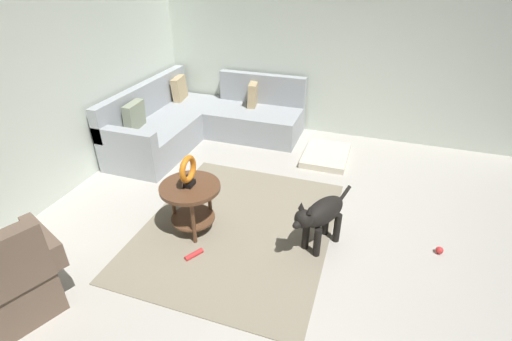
# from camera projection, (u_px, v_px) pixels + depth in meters

# --- Properties ---
(ground_plane) EXTENTS (6.00, 6.00, 0.10)m
(ground_plane) POSITION_uv_depth(u_px,v_px,m) (299.00, 255.00, 3.63)
(ground_plane) COLOR #B7B2A8
(wall_back) EXTENTS (6.00, 0.12, 2.70)m
(wall_back) POSITION_uv_depth(u_px,v_px,m) (22.00, 86.00, 3.73)
(wall_back) COLOR silver
(wall_back) RESTS_ON ground_plane
(wall_right) EXTENTS (0.12, 6.00, 2.70)m
(wall_right) POSITION_uv_depth(u_px,v_px,m) (351.00, 46.00, 5.32)
(wall_right) COLOR silver
(wall_right) RESTS_ON ground_plane
(area_rug) EXTENTS (2.30, 1.90, 0.01)m
(area_rug) POSITION_uv_depth(u_px,v_px,m) (238.00, 227.00, 3.91)
(area_rug) COLOR gray
(area_rug) RESTS_ON ground_plane
(sectional_couch) EXTENTS (2.20, 2.25, 0.88)m
(sectional_couch) POSITION_uv_depth(u_px,v_px,m) (201.00, 122.00, 5.64)
(sectional_couch) COLOR #9EA3A8
(sectional_couch) RESTS_ON ground_plane
(armchair) EXTENTS (0.97, 0.86, 0.88)m
(armchair) POSITION_uv_depth(u_px,v_px,m) (5.00, 285.00, 2.81)
(armchair) COLOR brown
(armchair) RESTS_ON ground_plane
(side_table) EXTENTS (0.60, 0.60, 0.54)m
(side_table) POSITION_uv_depth(u_px,v_px,m) (191.00, 196.00, 3.68)
(side_table) COLOR brown
(side_table) RESTS_ON ground_plane
(torus_sculpture) EXTENTS (0.28, 0.08, 0.33)m
(torus_sculpture) POSITION_uv_depth(u_px,v_px,m) (188.00, 171.00, 3.54)
(torus_sculpture) COLOR black
(torus_sculpture) RESTS_ON side_table
(dog_bed_mat) EXTENTS (0.80, 0.60, 0.09)m
(dog_bed_mat) POSITION_uv_depth(u_px,v_px,m) (326.00, 155.00, 5.22)
(dog_bed_mat) COLOR beige
(dog_bed_mat) RESTS_ON ground_plane
(dog) EXTENTS (0.77, 0.45, 0.63)m
(dog) POSITION_uv_depth(u_px,v_px,m) (321.00, 215.00, 3.48)
(dog) COLOR black
(dog) RESTS_ON ground_plane
(dog_toy_ball) EXTENTS (0.07, 0.07, 0.07)m
(dog_toy_ball) POSITION_uv_depth(u_px,v_px,m) (439.00, 250.00, 3.56)
(dog_toy_ball) COLOR red
(dog_toy_ball) RESTS_ON ground_plane
(dog_toy_rope) EXTENTS (0.19, 0.14, 0.05)m
(dog_toy_rope) POSITION_uv_depth(u_px,v_px,m) (194.00, 255.00, 3.53)
(dog_toy_rope) COLOR red
(dog_toy_rope) RESTS_ON ground_plane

